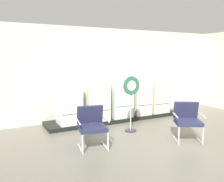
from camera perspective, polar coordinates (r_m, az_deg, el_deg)
name	(u,v)px	position (r m, az deg, el deg)	size (l,w,h in m)	color
ground	(180,152)	(5.71, 15.95, -13.85)	(12.00, 10.00, 0.05)	#666358
back_wall	(107,73)	(8.35, -1.22, 4.41)	(11.76, 0.12, 3.05)	silver
display_plinth	(116,118)	(8.02, 0.85, -6.45)	(4.62, 0.95, 0.12)	black
refrigerator_0	(69,99)	(7.11, -10.25, -1.81)	(0.66, 0.64, 1.43)	white
refrigerator_1	(96,96)	(7.43, -3.88, -1.09)	(0.72, 0.68, 1.48)	silver
refrigerator_2	(120,91)	(7.80, 1.86, 0.06)	(0.71, 0.68, 1.64)	silver
refrigerator_3	(140,92)	(8.20, 6.73, -0.20)	(0.61, 0.63, 1.47)	silver
refrigerator_4	(157,91)	(8.64, 10.79, -0.10)	(0.68, 0.63, 1.42)	silver
armchair_left	(92,124)	(5.58, -4.87, -7.87)	(0.76, 0.74, 0.95)	silver
armchair_right	(187,119)	(6.32, 17.58, -6.30)	(0.85, 0.86, 0.95)	silver
sign_stand	(131,103)	(6.66, 4.59, -2.85)	(0.51, 0.32, 1.56)	#2D2D30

